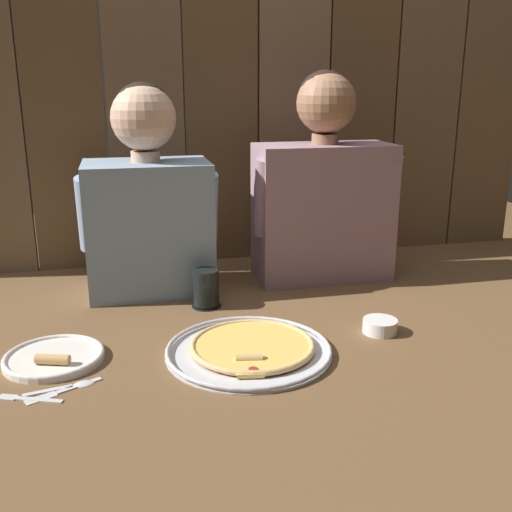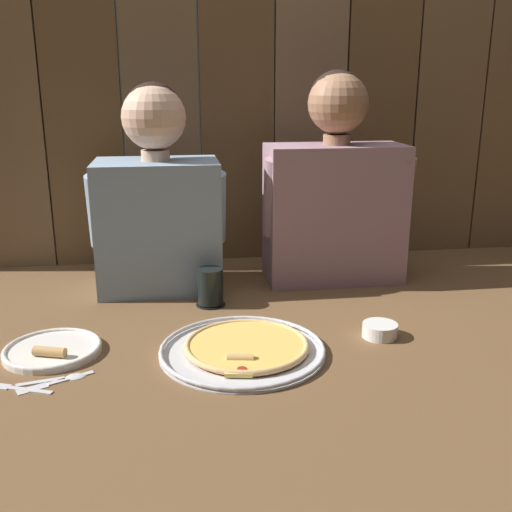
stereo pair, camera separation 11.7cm
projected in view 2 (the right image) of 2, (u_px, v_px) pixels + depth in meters
ground_plane at (272, 340)px, 1.40m from camera, size 3.20×3.20×0.00m
pizza_tray at (244, 348)px, 1.33m from camera, size 0.38×0.38×0.03m
dinner_plate at (52, 350)px, 1.32m from camera, size 0.22×0.22×0.03m
drinking_glass at (210, 287)px, 1.61m from camera, size 0.08×0.08×0.10m
dipping_bowl at (380, 329)px, 1.41m from camera, size 0.08×0.08×0.03m
table_fork at (19, 388)px, 1.17m from camera, size 0.13×0.06×0.01m
table_knife at (55, 382)px, 1.20m from camera, size 0.15×0.08×0.01m
table_spoon at (64, 377)px, 1.22m from camera, size 0.14×0.05×0.01m
diner_left at (158, 200)px, 1.70m from camera, size 0.39×0.24×0.59m
diner_right at (335, 189)px, 1.76m from camera, size 0.45×0.20×0.62m
wooden_backdrop_wall at (236, 70)px, 1.89m from camera, size 2.19×0.03×1.25m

